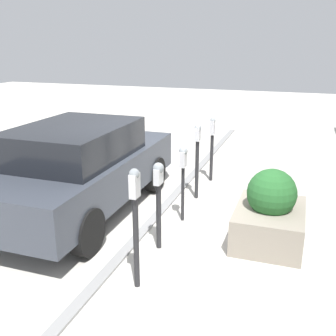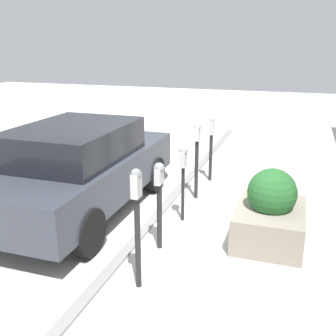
{
  "view_description": "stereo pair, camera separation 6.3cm",
  "coord_description": "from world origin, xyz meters",
  "views": [
    {
      "loc": [
        -6.15,
        -2.24,
        3.01
      ],
      "look_at": [
        0.0,
        -0.11,
        0.92
      ],
      "focal_mm": 42.0,
      "sensor_mm": 36.0,
      "label": 1
    },
    {
      "loc": [
        -6.17,
        -2.18,
        3.01
      ],
      "look_at": [
        0.0,
        -0.11,
        0.92
      ],
      "focal_mm": 42.0,
      "sensor_mm": 36.0,
      "label": 2
    }
  ],
  "objects": [
    {
      "name": "parking_meter_farthest",
      "position": [
        2.18,
        -0.4,
        0.91
      ],
      "size": [
        0.14,
        0.12,
        1.45
      ],
      "color": "#232326",
      "rests_on": "ground_plane"
    },
    {
      "name": "parking_meter_nearest",
      "position": [
        -2.14,
        -0.43,
        1.02
      ],
      "size": [
        0.15,
        0.13,
        1.6
      ],
      "color": "#232326",
      "rests_on": "ground_plane"
    },
    {
      "name": "ground_plane",
      "position": [
        0.0,
        0.0,
        0.0
      ],
      "size": [
        40.0,
        40.0,
        0.0
      ],
      "primitive_type": "plane",
      "color": "beige"
    },
    {
      "name": "curb_strip",
      "position": [
        0.0,
        0.08,
        0.02
      ],
      "size": [
        15.25,
        0.16,
        0.04
      ],
      "color": "gray",
      "rests_on": "ground_plane"
    },
    {
      "name": "parking_meter_fourth",
      "position": [
        1.04,
        -0.36,
        0.97
      ],
      "size": [
        0.16,
        0.13,
        1.51
      ],
      "color": "#232326",
      "rests_on": "ground_plane"
    },
    {
      "name": "parking_meter_middle",
      "position": [
        -0.06,
        -0.41,
        0.98
      ],
      "size": [
        0.17,
        0.15,
        1.34
      ],
      "color": "#232326",
      "rests_on": "ground_plane"
    },
    {
      "name": "planter_box",
      "position": [
        -0.34,
        -1.91,
        0.47
      ],
      "size": [
        1.39,
        1.04,
        1.19
      ],
      "color": "gray",
      "rests_on": "ground_plane"
    },
    {
      "name": "parked_car_front",
      "position": [
        -0.3,
        1.45,
        0.87
      ],
      "size": [
        4.49,
        1.99,
        1.66
      ],
      "rotation": [
        0.0,
        0.0,
        0.0
      ],
      "color": "#383D47",
      "rests_on": "ground_plane"
    },
    {
      "name": "parking_meter_second",
      "position": [
        -1.1,
        -0.35,
        0.92
      ],
      "size": [
        0.19,
        0.16,
        1.36
      ],
      "color": "#232326",
      "rests_on": "ground_plane"
    }
  ]
}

